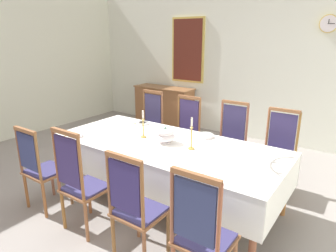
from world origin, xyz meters
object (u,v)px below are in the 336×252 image
at_px(spoon_primary, 71,134).
at_px(candlestick_west, 143,127).
at_px(chair_south_a, 41,167).
at_px(spoon_secondary, 138,122).
at_px(chair_south_d, 202,233).
at_px(chair_north_a, 149,124).
at_px(bowl_near_left, 75,135).
at_px(mounted_clock, 329,24).
at_px(chair_south_c, 135,206).
at_px(bowl_far_left, 206,135).
at_px(candlestick_east, 191,136).
at_px(chair_north_d, 278,152).
at_px(framed_painting, 188,50).
at_px(bowl_near_right, 143,123).
at_px(chair_north_c, 229,141).
at_px(soup_tureen, 165,135).
at_px(chair_north_b, 185,132).
at_px(chair_south_b, 80,181).
at_px(sideboard, 164,106).
at_px(dining_table, 166,148).

bearing_deg(spoon_primary, candlestick_west, 26.66).
relative_size(chair_south_a, spoon_secondary, 5.93).
bearing_deg(chair_south_d, chair_north_a, 136.69).
height_order(bowl_near_left, mounted_clock, mounted_clock).
distance_m(chair_south_c, bowl_far_left, 1.51).
bearing_deg(candlestick_east, candlestick_west, 180.00).
xyz_separation_m(chair_north_d, framed_painting, (-2.61, 1.95, 1.16)).
bearing_deg(bowl_near_right, chair_north_d, 17.40).
xyz_separation_m(chair_south_c, chair_south_d, (0.68, -0.00, 0.01)).
xyz_separation_m(chair_north_d, spoon_secondary, (-1.94, -0.54, 0.21)).
bearing_deg(candlestick_east, bowl_near_left, -161.53).
bearing_deg(bowl_near_right, chair_north_c, 26.65).
xyz_separation_m(chair_north_a, soup_tureen, (1.09, -1.03, 0.30)).
bearing_deg(soup_tureen, chair_north_b, 109.39).
bearing_deg(chair_north_d, chair_south_d, 90.00).
distance_m(chair_north_d, bowl_far_left, 0.99).
height_order(bowl_near_right, bowl_far_left, bowl_far_left).
bearing_deg(bowl_near_left, chair_north_d, 34.77).
xyz_separation_m(chair_south_b, chair_north_b, (0.00, 2.05, -0.01)).
relative_size(chair_south_d, spoon_secondary, 6.35).
bearing_deg(sideboard, mounted_clock, -175.61).
bearing_deg(chair_north_a, bowl_near_right, 121.52).
xyz_separation_m(spoon_secondary, framed_painting, (-0.67, 2.49, 0.95)).
distance_m(sideboard, framed_painting, 1.39).
height_order(chair_south_c, spoon_primary, chair_south_c).
bearing_deg(candlestick_east, spoon_primary, -163.76).
bearing_deg(framed_painting, mounted_clock, -0.20).
bearing_deg(candlestick_east, chair_north_d, 55.05).
bearing_deg(candlestick_west, bowl_far_left, 35.69).
height_order(chair_south_c, candlestick_west, candlestick_west).
bearing_deg(framed_painting, candlestick_east, -57.41).
xyz_separation_m(chair_south_c, candlestick_west, (-0.75, 1.02, 0.36)).
relative_size(chair_south_c, sideboard, 0.76).
relative_size(chair_south_b, candlestick_east, 3.09).
relative_size(dining_table, chair_north_a, 2.49).
bearing_deg(spoon_primary, chair_south_b, -34.72).
xyz_separation_m(chair_north_a, chair_north_b, (0.73, -0.00, -0.00)).
bearing_deg(chair_north_d, candlestick_west, 35.54).
distance_m(chair_north_a, spoon_secondary, 0.63).
bearing_deg(chair_south_c, chair_north_c, 90.00).
relative_size(chair_south_d, bowl_near_left, 6.09).
relative_size(chair_north_b, chair_north_d, 1.00).
bearing_deg(chair_south_c, chair_north_a, 126.07).
bearing_deg(chair_south_d, candlestick_east, 124.95).
height_order(dining_table, chair_north_d, chair_north_d).
height_order(chair_north_a, candlestick_east, candlestick_east).
bearing_deg(candlestick_west, chair_north_a, 125.82).
distance_m(chair_north_d, spoon_secondary, 2.03).
bearing_deg(chair_north_b, spoon_secondary, 47.78).
distance_m(soup_tureen, sideboard, 3.40).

